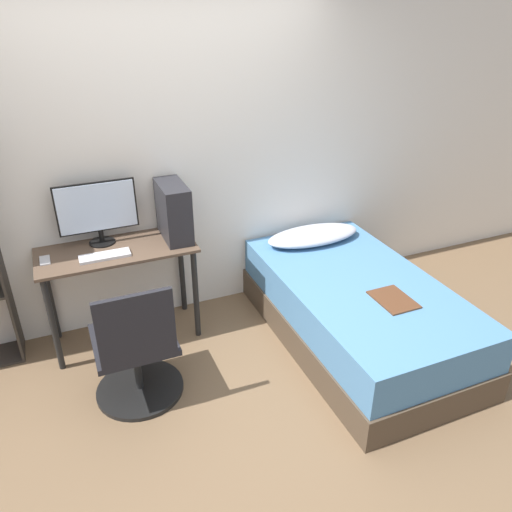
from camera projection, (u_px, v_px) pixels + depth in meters
The scene contains 11 objects.
ground_plane at pixel (238, 410), 3.28m from camera, with size 14.00×14.00×0.00m, color brown.
wall_back at pixel (171, 167), 3.82m from camera, with size 8.00×0.05×2.50m.
desk at pixel (118, 265), 3.69m from camera, with size 1.13×0.50×0.78m.
office_chair at pixel (137, 356), 3.24m from camera, with size 0.59×0.59×0.91m.
bed at pixel (356, 311), 3.84m from camera, with size 1.10×1.97×0.53m.
pillow at pixel (313, 235), 4.28m from camera, with size 0.84×0.36×0.11m.
magazine at pixel (393, 300), 3.47m from camera, with size 0.24×0.32×0.01m.
monitor at pixel (97, 210), 3.60m from camera, with size 0.57×0.19×0.47m.
keyboard at pixel (105, 256), 3.51m from camera, with size 0.35×0.12×0.02m.
pc_tower at pixel (174, 211), 3.71m from camera, with size 0.19×0.41×0.42m.
phone at pixel (45, 260), 3.46m from camera, with size 0.07×0.14×0.01m.
Camera 1 is at (-0.84, -2.28, 2.43)m, focal length 35.00 mm.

